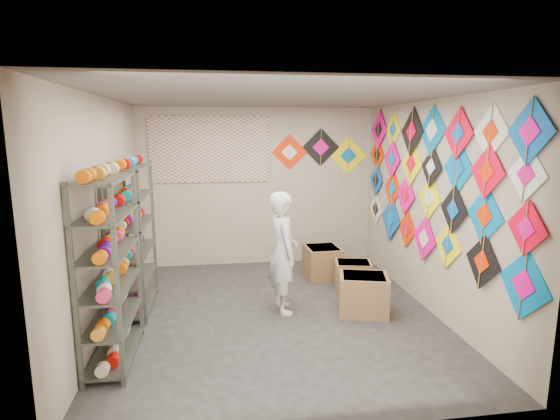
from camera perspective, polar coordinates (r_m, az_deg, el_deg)
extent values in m
plane|color=#282523|center=(5.75, -0.57, -13.43)|extent=(4.50, 4.50, 0.00)
plane|color=tan|center=(7.55, -2.91, 2.99)|extent=(4.00, 0.00, 4.00)
plane|color=tan|center=(3.19, 4.94, -7.35)|extent=(4.00, 0.00, 4.00)
plane|color=tan|center=(5.45, -21.91, -0.63)|extent=(0.00, 4.50, 4.50)
plane|color=tan|center=(5.95, 18.86, 0.44)|extent=(0.00, 4.50, 4.50)
plane|color=slate|center=(5.27, -0.62, 14.52)|extent=(4.50, 4.50, 0.00)
cube|color=#4C5147|center=(4.69, -21.33, -7.33)|extent=(0.40, 1.10, 1.90)
cube|color=#4C5147|center=(5.92, -18.58, -3.55)|extent=(0.40, 1.10, 1.90)
cylinder|color=#EB2E5F|center=(4.22, -22.85, -8.05)|extent=(0.12, 0.10, 0.12)
cylinder|color=#EE6100|center=(4.40, -22.23, -7.28)|extent=(0.12, 0.10, 0.12)
cylinder|color=orange|center=(4.57, -21.67, -6.56)|extent=(0.12, 0.10, 0.12)
cylinder|color=silver|center=(4.75, -21.15, -5.90)|extent=(0.12, 0.10, 0.12)
cylinder|color=red|center=(4.93, -20.67, -5.28)|extent=(0.12, 0.10, 0.12)
cylinder|color=#560D89|center=(5.12, -20.22, -4.71)|extent=(0.12, 0.10, 0.12)
cylinder|color=beige|center=(5.44, -19.50, -3.79)|extent=(0.12, 0.10, 0.12)
cylinder|color=#0C8D8D|center=(5.62, -19.14, -3.31)|extent=(0.12, 0.10, 0.12)
cylinder|color=#EB2E5F|center=(5.81, -18.79, -2.87)|extent=(0.12, 0.10, 0.12)
cylinder|color=#EE6100|center=(5.99, -18.47, -2.45)|extent=(0.12, 0.10, 0.12)
cylinder|color=orange|center=(6.17, -18.17, -2.06)|extent=(0.12, 0.10, 0.12)
cylinder|color=silver|center=(6.36, -17.88, -1.69)|extent=(0.12, 0.10, 0.12)
cube|color=#006CA8|center=(4.51, 29.27, -8.53)|extent=(0.04, 0.67, 0.67)
cube|color=black|center=(4.96, 24.91, -6.17)|extent=(0.04, 0.58, 0.58)
cube|color=yellow|center=(5.55, 21.09, -4.30)|extent=(0.04, 0.58, 0.58)
cube|color=#FF008C|center=(6.03, 18.33, -3.55)|extent=(0.03, 0.61, 0.61)
cube|color=#EC2700|center=(6.53, 16.26, -2.35)|extent=(0.03, 0.57, 0.57)
cube|color=#0753AE|center=(7.03, 14.24, -1.12)|extent=(0.04, 0.70, 0.70)
cube|color=silver|center=(7.65, 12.43, 0.16)|extent=(0.01, 0.57, 0.57)
cube|color=#F10022|center=(4.39, 29.52, -2.09)|extent=(0.01, 0.52, 0.52)
cube|color=#006CA8|center=(4.90, 25.19, -0.64)|extent=(0.02, 0.62, 0.62)
cube|color=black|center=(5.37, 21.71, 0.04)|extent=(0.01, 0.57, 0.57)
cube|color=yellow|center=(5.90, 18.96, 1.50)|extent=(0.02, 0.57, 0.57)
cube|color=#FF008C|center=(6.51, 16.06, 1.91)|extent=(0.03, 0.58, 0.58)
cube|color=#EC2700|center=(6.98, 14.48, 2.77)|extent=(0.03, 0.61, 0.61)
cube|color=#0753AE|center=(7.57, 12.45, 3.85)|extent=(0.02, 0.56, 0.56)
cube|color=silver|center=(4.41, 29.53, 4.08)|extent=(0.02, 0.51, 0.51)
cube|color=#F10022|center=(4.83, 25.44, 4.55)|extent=(0.03, 0.56, 0.56)
cube|color=#006CA8|center=(5.32, 22.25, 5.04)|extent=(0.02, 0.60, 0.60)
cube|color=black|center=(5.82, 19.15, 5.34)|extent=(0.03, 0.52, 0.52)
cube|color=yellow|center=(6.37, 16.79, 5.83)|extent=(0.03, 0.65, 0.65)
cube|color=#FF008C|center=(6.96, 14.39, 6.40)|extent=(0.02, 0.61, 0.61)
cube|color=#EC2700|center=(7.57, 12.62, 7.07)|extent=(0.01, 0.60, 0.60)
cube|color=#0753AE|center=(4.37, 29.88, 8.91)|extent=(0.02, 0.60, 0.60)
cube|color=silver|center=(4.84, 25.84, 9.19)|extent=(0.02, 0.58, 0.58)
cube|color=#F10022|center=(5.31, 22.26, 9.26)|extent=(0.03, 0.59, 0.59)
cube|color=#006CA8|center=(5.87, 19.27, 9.84)|extent=(0.04, 0.67, 0.67)
cube|color=black|center=(6.35, 16.83, 9.79)|extent=(0.04, 0.68, 0.68)
cube|color=yellow|center=(6.99, 14.57, 10.09)|extent=(0.02, 0.56, 0.56)
cube|color=#FF008C|center=(7.49, 12.79, 10.19)|extent=(0.03, 0.67, 0.67)
cube|color=#EC2700|center=(7.56, 1.24, 7.55)|extent=(0.62, 0.02, 0.62)
cube|color=black|center=(7.67, 5.34, 8.16)|extent=(0.66, 0.02, 0.66)
cube|color=yellow|center=(7.81, 8.92, 7.02)|extent=(0.67, 0.02, 0.67)
cube|color=#73479A|center=(7.44, -9.14, 7.79)|extent=(2.00, 0.01, 1.10)
imported|color=silver|center=(5.59, 0.41, -5.56)|extent=(0.65, 0.49, 1.57)
cube|color=brown|center=(5.78, 10.82, -10.75)|extent=(0.72, 0.65, 0.51)
cube|color=brown|center=(6.55, 9.50, -8.51)|extent=(0.60, 0.53, 0.43)
cube|color=brown|center=(7.00, 5.56, -6.83)|extent=(0.55, 0.60, 0.51)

